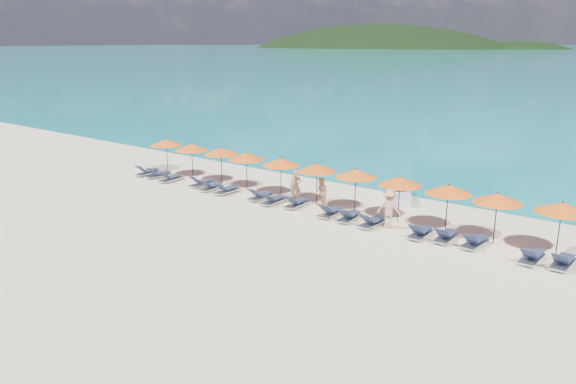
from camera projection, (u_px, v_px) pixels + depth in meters
The scene contains 35 objects.
ground at pixel (248, 231), 25.62m from camera, with size 1400.00×1400.00×0.00m, color beige.
headland_main at pixel (373, 83), 624.41m from camera, with size 374.00×242.00×126.50m.
headland_small at pixel (517, 86), 549.63m from camera, with size 162.00×126.00×85.50m.
jetski at pixel (399, 193), 30.46m from camera, with size 2.35×2.88×0.98m.
beachgoer_a at pixel (295, 186), 30.03m from camera, with size 0.63×0.41×1.72m, color tan.
beachgoer_b at pixel (321, 193), 28.97m from camera, with size 0.76×0.44×1.57m, color tan.
beachgoer_c at pixel (389, 209), 25.81m from camera, with size 1.19×0.55×1.84m, color tan.
umbrella_0 at pixel (166, 142), 36.30m from camera, with size 2.10×2.10×2.28m.
umbrella_1 at pixel (192, 147), 34.68m from camera, with size 2.10×2.10×2.28m.
umbrella_2 at pixel (221, 151), 33.45m from camera, with size 2.10×2.10×2.28m.
umbrella_3 at pixel (246, 156), 31.97m from camera, with size 2.10×2.10×2.28m.
umbrella_4 at pixel (281, 162), 30.49m from camera, with size 2.10×2.10×2.28m.
umbrella_5 at pixel (317, 168), 29.13m from camera, with size 2.10×2.10×2.28m.
umbrella_6 at pixel (356, 173), 27.88m from camera, with size 2.10×2.10×2.28m.
umbrella_7 at pixel (400, 181), 26.36m from camera, with size 2.10×2.10×2.28m.
umbrella_8 at pixel (448, 189), 24.88m from camera, with size 2.10×2.10×2.28m.
umbrella_9 at pixel (498, 198), 23.51m from camera, with size 2.10×2.10×2.28m.
umbrella_10 at pixel (562, 207), 22.20m from camera, with size 2.10×2.10×2.28m.
lounger_0 at pixel (147, 172), 36.11m from camera, with size 0.71×1.73×0.66m.
lounger_1 at pixel (159, 174), 35.42m from camera, with size 0.75×1.74×0.66m.
lounger_2 at pixel (171, 178), 34.49m from camera, with size 0.79×1.75×0.66m.
lounger_3 at pixel (201, 182), 33.35m from camera, with size 0.62×1.70×0.66m.
lounger_4 at pixel (211, 186), 32.49m from camera, with size 0.79×1.75×0.66m.
lounger_5 at pixel (227, 190), 31.76m from camera, with size 0.62×1.70×0.66m.
lounger_6 at pixel (260, 195), 30.57m from camera, with size 0.63×1.70×0.66m.
lounger_7 at pixel (273, 200), 29.75m from camera, with size 0.66×1.72×0.66m.
lounger_8 at pixel (296, 203), 29.20m from camera, with size 0.77×1.75×0.66m.
lounger_9 at pixel (331, 212), 27.69m from camera, with size 0.68×1.72×0.66m.
lounger_10 at pixel (349, 216), 27.00m from camera, with size 0.79×1.76×0.66m.
lounger_11 at pixel (372, 222), 26.16m from camera, with size 0.69×1.72×0.66m.
lounger_12 at pixel (420, 232), 24.74m from camera, with size 0.67×1.72×0.66m.
lounger_13 at pixel (446, 236), 24.29m from camera, with size 0.68×1.72×0.66m.
lounger_14 at pixel (475, 241), 23.59m from camera, with size 0.74×1.74×0.66m.
lounger_15 at pixel (532, 256), 21.97m from camera, with size 0.68×1.72×0.66m.
lounger_16 at pixel (563, 261), 21.47m from camera, with size 0.67×1.72×0.66m.
Camera 1 is at (16.40, -17.96, 8.43)m, focal length 35.00 mm.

